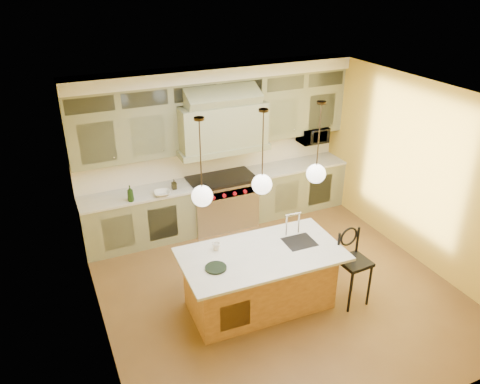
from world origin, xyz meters
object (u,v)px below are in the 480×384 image
counter_stool (353,262)px  kitchen_island (260,278)px  range (222,201)px  microwave (313,135)px

counter_stool → kitchen_island: bearing=157.4°
range → microwave: bearing=3.1°
counter_stool → microwave: size_ratio=2.12×
kitchen_island → microwave: size_ratio=4.12×
range → counter_stool: size_ratio=1.04×
range → kitchen_island: (-0.39, -2.37, -0.01)m
range → kitchen_island: size_ratio=0.54×
counter_stool → range: bearing=103.3°
range → microwave: 2.18m
range → kitchen_island: bearing=-99.5°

